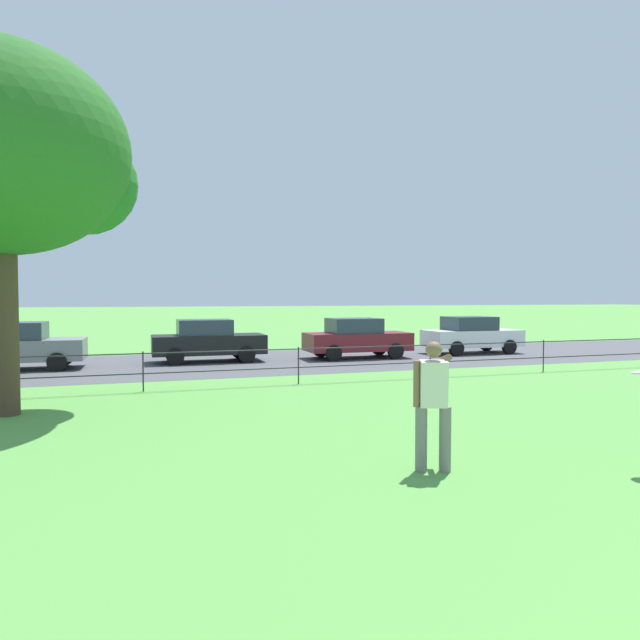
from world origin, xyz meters
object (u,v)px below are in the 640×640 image
Objects in this scene: car_maroon_far_left at (356,338)px; car_white_far_right at (471,335)px; car_black_right at (208,340)px; person_thrower at (433,401)px; tree_large_lawn at (3,155)px; car_grey_center at (17,346)px.

car_white_far_right is (5.27, 0.23, 0.00)m from car_maroon_far_left.
person_thrower is at bearing -85.58° from car_black_right.
tree_large_lawn is at bearing -153.33° from car_white_far_right.
car_grey_center and car_maroon_far_left have the same top height.
car_maroon_far_left is (4.50, 13.74, -0.17)m from person_thrower.
car_grey_center is at bearing 179.22° from car_maroon_far_left.
person_thrower is at bearing -44.19° from tree_large_lawn.
car_black_right and car_maroon_far_left have the same top height.
car_black_right is at bearing 94.42° from person_thrower.
car_black_right is (6.13, 0.38, 0.00)m from car_grey_center.
tree_large_lawn is at bearing -82.15° from car_grey_center.
tree_large_lawn reaches higher than car_grey_center.
tree_large_lawn reaches higher than person_thrower.
car_black_right is at bearing 178.38° from car_white_far_right.
car_black_right is (5.04, 8.30, -4.35)m from tree_large_lawn.
tree_large_lawn is 18.34m from car_white_far_right.
car_maroon_far_left is 1.01× the size of car_white_far_right.
car_grey_center and car_white_far_right have the same top height.
person_thrower is 0.43× the size of car_maroon_far_left.
car_grey_center is 1.01× the size of car_white_far_right.
tree_large_lawn reaches higher than car_maroon_far_left.
person_thrower is 0.44× the size of car_black_right.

